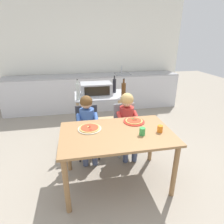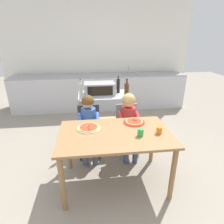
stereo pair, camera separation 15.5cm
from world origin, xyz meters
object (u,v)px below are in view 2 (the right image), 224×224
at_px(dining_chair_right, 127,126).
at_px(child_in_red_shirt, 129,118).
at_px(drinking_cup_green, 140,132).
at_px(dining_table, 115,140).
at_px(bottle_slim_sauce, 81,91).
at_px(bottle_clear_vinegar, 127,90).
at_px(kitchen_island_cart, 104,110).
at_px(pizza_plate_cream, 89,128).
at_px(toaster_oven, 100,89).
at_px(bottle_tall_green_wine, 118,86).
at_px(drinking_cup_orange, 159,130).
at_px(child_in_blue_striped_shirt, 89,120).
at_px(dining_chair_left, 89,127).
at_px(pizza_plate_red_rimmed, 134,122).

xyz_separation_m(dining_chair_right, child_in_red_shirt, (-0.00, -0.12, 0.19)).
bearing_deg(drinking_cup_green, dining_table, 158.65).
bearing_deg(bottle_slim_sauce, dining_chair_right, -21.82).
relative_size(bottle_clear_vinegar, child_in_red_shirt, 0.31).
relative_size(kitchen_island_cart, bottle_slim_sauce, 2.68).
height_order(bottle_slim_sauce, pizza_plate_cream, bottle_slim_sauce).
bearing_deg(bottle_slim_sauce, toaster_oven, 36.50).
height_order(kitchen_island_cart, bottle_clear_vinegar, bottle_clear_vinegar).
bearing_deg(bottle_tall_green_wine, child_in_red_shirt, -85.23).
bearing_deg(drinking_cup_orange, kitchen_island_cart, 113.39).
bearing_deg(bottle_slim_sauce, kitchen_island_cart, 29.08).
xyz_separation_m(child_in_red_shirt, drinking_cup_green, (-0.01, -0.69, 0.12)).
bearing_deg(toaster_oven, dining_table, -85.08).
relative_size(dining_table, dining_chair_right, 1.68).
xyz_separation_m(bottle_tall_green_wine, bottle_slim_sauce, (-0.66, -0.31, 0.01)).
height_order(dining_table, child_in_blue_striped_shirt, child_in_blue_striped_shirt).
height_order(kitchen_island_cart, bottle_slim_sauce, bottle_slim_sauce).
bearing_deg(dining_chair_left, kitchen_island_cart, 59.16).
bearing_deg(bottle_tall_green_wine, drinking_cup_orange, -78.27).
height_order(dining_table, child_in_red_shirt, child_in_red_shirt).
relative_size(toaster_oven, pizza_plate_red_rimmed, 1.85).
bearing_deg(dining_table, kitchen_island_cart, 91.55).
bearing_deg(drinking_cup_orange, child_in_blue_striped_shirt, 140.85).
xyz_separation_m(bottle_tall_green_wine, pizza_plate_cream, (-0.55, -1.14, -0.24)).
xyz_separation_m(child_in_blue_striped_shirt, drinking_cup_orange, (0.84, -0.68, 0.13)).
height_order(bottle_clear_vinegar, dining_chair_left, bottle_clear_vinegar).
bearing_deg(toaster_oven, drinking_cup_orange, -64.24).
distance_m(dining_chair_left, pizza_plate_red_rimmed, 0.82).
height_order(dining_chair_right, pizza_plate_cream, dining_chair_right).
bearing_deg(bottle_slim_sauce, pizza_plate_cream, -82.87).
height_order(drinking_cup_green, drinking_cup_orange, drinking_cup_green).
bearing_deg(drinking_cup_green, pizza_plate_red_rimmed, 88.06).
bearing_deg(dining_chair_right, drinking_cup_orange, -73.84).
height_order(toaster_oven, dining_chair_left, toaster_oven).
bearing_deg(bottle_slim_sauce, bottle_clear_vinegar, 1.31).
distance_m(dining_table, drinking_cup_green, 0.34).
height_order(bottle_clear_vinegar, drinking_cup_green, bottle_clear_vinegar).
xyz_separation_m(kitchen_island_cart, drinking_cup_orange, (0.55, -1.28, 0.21)).
bearing_deg(child_in_blue_striped_shirt, bottle_clear_vinegar, 31.54).
height_order(bottle_slim_sauce, drinking_cup_green, bottle_slim_sauce).
height_order(dining_table, dining_chair_right, dining_chair_right).
bearing_deg(pizza_plate_red_rimmed, dining_chair_left, 142.44).
height_order(bottle_clear_vinegar, pizza_plate_cream, bottle_clear_vinegar).
bearing_deg(pizza_plate_cream, dining_table, -25.24).
xyz_separation_m(bottle_slim_sauce, child_in_blue_striped_shirt, (0.10, -0.38, -0.36)).
relative_size(toaster_oven, bottle_tall_green_wine, 1.72).
height_order(toaster_oven, pizza_plate_cream, toaster_oven).
bearing_deg(child_in_blue_striped_shirt, dining_chair_right, 8.85).
bearing_deg(drinking_cup_orange, pizza_plate_red_rimmed, 124.02).
relative_size(bottle_tall_green_wine, child_in_red_shirt, 0.30).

